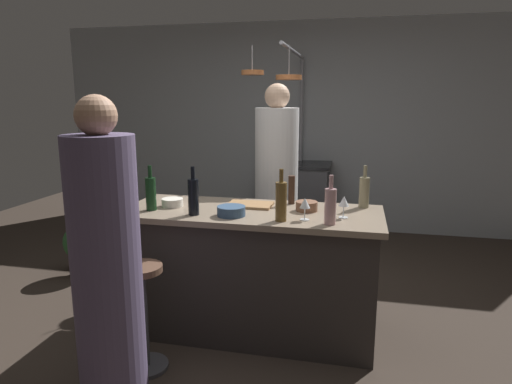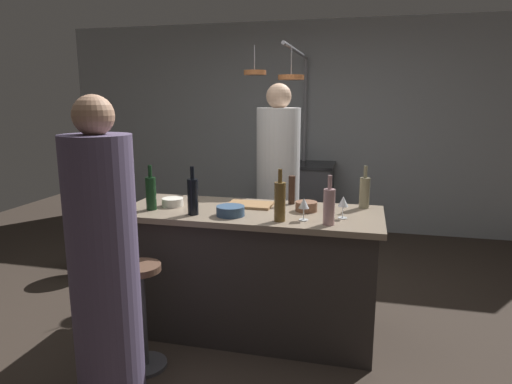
# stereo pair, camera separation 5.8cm
# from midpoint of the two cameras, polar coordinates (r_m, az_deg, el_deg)

# --- Properties ---
(ground_plane) EXTENTS (9.00, 9.00, 0.00)m
(ground_plane) POSITION_cam_midpoint_polar(r_m,az_deg,el_deg) (3.45, -1.08, -16.98)
(ground_plane) COLOR #382D26
(back_wall) EXTENTS (6.40, 0.16, 2.60)m
(back_wall) POSITION_cam_midpoint_polar(r_m,az_deg,el_deg) (5.85, 5.62, 8.17)
(back_wall) COLOR #9EA3A8
(back_wall) RESTS_ON ground_plane
(kitchen_island) EXTENTS (1.80, 0.72, 0.90)m
(kitchen_island) POSITION_cam_midpoint_polar(r_m,az_deg,el_deg) (3.26, -1.11, -9.99)
(kitchen_island) COLOR #332D2B
(kitchen_island) RESTS_ON ground_plane
(stove_range) EXTENTS (0.80, 0.64, 0.89)m
(stove_range) POSITION_cam_midpoint_polar(r_m,az_deg,el_deg) (5.57, 4.93, -0.87)
(stove_range) COLOR #47474C
(stove_range) RESTS_ON ground_plane
(chef) EXTENTS (0.38, 0.38, 1.79)m
(chef) POSITION_cam_midpoint_polar(r_m,az_deg,el_deg) (4.00, 2.19, -0.24)
(chef) COLOR white
(chef) RESTS_ON ground_plane
(bar_stool_left) EXTENTS (0.28, 0.28, 0.68)m
(bar_stool_left) POSITION_cam_midpoint_polar(r_m,az_deg,el_deg) (2.94, -14.71, -14.59)
(bar_stool_left) COLOR #4C4C51
(bar_stool_left) RESTS_ON ground_plane
(guest_left) EXTENTS (0.36, 0.36, 1.68)m
(guest_left) POSITION_cam_midpoint_polar(r_m,az_deg,el_deg) (2.49, -19.02, -9.64)
(guest_left) COLOR #594C6B
(guest_left) RESTS_ON ground_plane
(overhead_pot_rack) EXTENTS (0.58, 1.56, 2.17)m
(overhead_pot_rack) POSITION_cam_midpoint_polar(r_m,az_deg,el_deg) (4.96, 3.85, 11.28)
(overhead_pot_rack) COLOR gray
(overhead_pot_rack) RESTS_ON ground_plane
(potted_plant) EXTENTS (0.36, 0.36, 0.52)m
(potted_plant) POSITION_cam_midpoint_polar(r_m,az_deg,el_deg) (4.59, -21.41, -6.38)
(potted_plant) COLOR brown
(potted_plant) RESTS_ON ground_plane
(cutting_board) EXTENTS (0.32, 0.22, 0.02)m
(cutting_board) POSITION_cam_midpoint_polar(r_m,az_deg,el_deg) (3.25, -1.28, -1.62)
(cutting_board) COLOR #997047
(cutting_board) RESTS_ON kitchen_island
(pepper_mill) EXTENTS (0.05, 0.05, 0.21)m
(pepper_mill) POSITION_cam_midpoint_polar(r_m,az_deg,el_deg) (3.30, 4.03, 0.27)
(pepper_mill) COLOR #382319
(pepper_mill) RESTS_ON kitchen_island
(wine_bottle_amber) EXTENTS (0.07, 0.07, 0.33)m
(wine_bottle_amber) POSITION_cam_midpoint_polar(r_m,az_deg,el_deg) (2.83, 2.61, -1.11)
(wine_bottle_amber) COLOR brown
(wine_bottle_amber) RESTS_ON kitchen_island
(wine_bottle_white) EXTENTS (0.07, 0.07, 0.30)m
(wine_bottle_white) POSITION_cam_midpoint_polar(r_m,az_deg,el_deg) (3.26, 13.09, 0.06)
(wine_bottle_white) COLOR gray
(wine_bottle_white) RESTS_ON kitchen_island
(wine_bottle_red) EXTENTS (0.07, 0.07, 0.31)m
(wine_bottle_red) POSITION_cam_midpoint_polar(r_m,az_deg,el_deg) (3.19, -13.72, -0.12)
(wine_bottle_red) COLOR #143319
(wine_bottle_red) RESTS_ON kitchen_island
(wine_bottle_rose) EXTENTS (0.07, 0.07, 0.31)m
(wine_bottle_rose) POSITION_cam_midpoint_polar(r_m,az_deg,el_deg) (2.79, 8.84, -1.71)
(wine_bottle_rose) COLOR #B78C8E
(wine_bottle_rose) RESTS_ON kitchen_island
(wine_bottle_dark) EXTENTS (0.07, 0.07, 0.33)m
(wine_bottle_dark) POSITION_cam_midpoint_polar(r_m,az_deg,el_deg) (3.01, -8.51, -0.52)
(wine_bottle_dark) COLOR black
(wine_bottle_dark) RESTS_ON kitchen_island
(wine_glass_by_chef) EXTENTS (0.07, 0.07, 0.15)m
(wine_glass_by_chef) POSITION_cam_midpoint_polar(r_m,az_deg,el_deg) (2.95, 10.55, -1.29)
(wine_glass_by_chef) COLOR silver
(wine_glass_by_chef) RESTS_ON kitchen_island
(wine_glass_near_right_guest) EXTENTS (0.07, 0.07, 0.15)m
(wine_glass_near_right_guest) POSITION_cam_midpoint_polar(r_m,az_deg,el_deg) (2.86, 5.66, -1.55)
(wine_glass_near_right_guest) COLOR silver
(wine_glass_near_right_guest) RESTS_ON kitchen_island
(mixing_bowl_wooden) EXTENTS (0.15, 0.15, 0.07)m
(mixing_bowl_wooden) POSITION_cam_midpoint_polar(r_m,az_deg,el_deg) (3.12, 5.92, -1.80)
(mixing_bowl_wooden) COLOR brown
(mixing_bowl_wooden) RESTS_ON kitchen_island
(mixing_bowl_ceramic) EXTENTS (0.15, 0.15, 0.06)m
(mixing_bowl_ceramic) POSITION_cam_midpoint_polar(r_m,az_deg,el_deg) (3.29, -11.07, -1.31)
(mixing_bowl_ceramic) COLOR silver
(mixing_bowl_ceramic) RESTS_ON kitchen_island
(mixing_bowl_blue) EXTENTS (0.19, 0.19, 0.06)m
(mixing_bowl_blue) POSITION_cam_midpoint_polar(r_m,az_deg,el_deg) (2.98, -3.72, -2.42)
(mixing_bowl_blue) COLOR #334C6B
(mixing_bowl_blue) RESTS_ON kitchen_island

